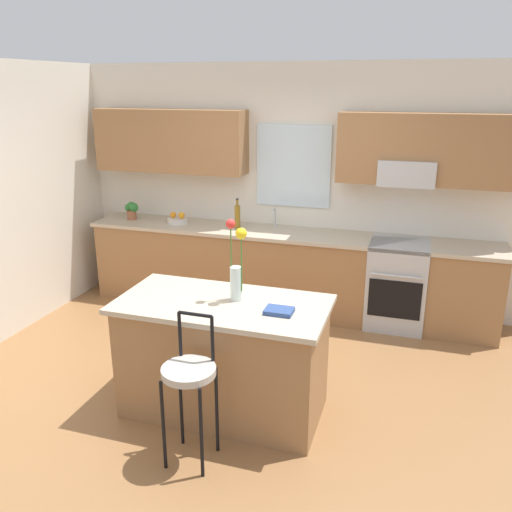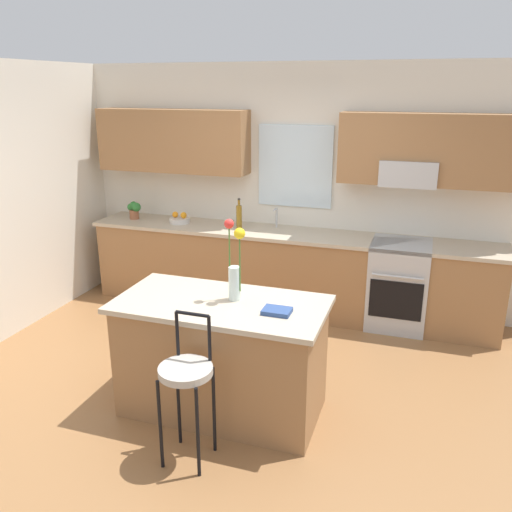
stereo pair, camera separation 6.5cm
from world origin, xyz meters
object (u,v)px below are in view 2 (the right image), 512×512
(bar_stool_near, at_px, (186,377))
(fruit_bowl_oranges, at_px, (180,219))
(kitchen_island, at_px, (222,356))
(cookbook, at_px, (277,311))
(potted_plant_small, at_px, (134,209))
(flower_vase, at_px, (235,267))
(oven_range, at_px, (398,285))
(bottle_olive_oil, at_px, (239,216))

(bar_stool_near, distance_m, fruit_bowl_oranges, 3.00)
(kitchen_island, height_order, bar_stool_near, bar_stool_near)
(kitchen_island, height_order, fruit_bowl_oranges, fruit_bowl_oranges)
(fruit_bowl_oranges, bearing_deg, cookbook, -49.58)
(bar_stool_near, bearing_deg, fruit_bowl_oranges, 116.78)
(bar_stool_near, relative_size, potted_plant_small, 4.87)
(fruit_bowl_oranges, bearing_deg, kitchen_island, -56.72)
(potted_plant_small, bearing_deg, bar_stool_near, -53.89)
(bar_stool_near, bearing_deg, flower_vase, 82.63)
(oven_range, distance_m, kitchen_island, 2.34)
(kitchen_island, distance_m, potted_plant_small, 2.88)
(bottle_olive_oil, height_order, potted_plant_small, bottle_olive_oil)
(kitchen_island, height_order, cookbook, cookbook)
(bar_stool_near, bearing_deg, oven_range, 65.88)
(flower_vase, xyz_separation_m, potted_plant_small, (-2.03, 1.98, -0.14))
(kitchen_island, bearing_deg, oven_range, 59.71)
(fruit_bowl_oranges, distance_m, bottle_olive_oil, 0.75)
(bar_stool_near, distance_m, flower_vase, 0.88)
(kitchen_island, xyz_separation_m, flower_vase, (0.09, 0.07, 0.72))
(bar_stool_near, relative_size, cookbook, 5.21)
(oven_range, height_order, cookbook, cookbook)
(flower_vase, height_order, potted_plant_small, flower_vase)
(bottle_olive_oil, relative_size, potted_plant_small, 1.58)
(oven_range, xyz_separation_m, potted_plant_small, (-3.13, 0.02, 0.58))
(kitchen_island, distance_m, bottle_olive_oil, 2.22)
(fruit_bowl_oranges, relative_size, bottle_olive_oil, 0.71)
(kitchen_island, height_order, potted_plant_small, potted_plant_small)
(bottle_olive_oil, bearing_deg, fruit_bowl_oranges, 180.00)
(bar_stool_near, height_order, flower_vase, flower_vase)
(cookbook, xyz_separation_m, bottle_olive_oil, (-1.06, 2.11, 0.12))
(bar_stool_near, relative_size, fruit_bowl_oranges, 4.34)
(flower_vase, xyz_separation_m, cookbook, (0.37, -0.14, -0.24))
(oven_range, bearing_deg, fruit_bowl_oranges, 179.44)
(oven_range, distance_m, potted_plant_small, 3.18)
(bottle_olive_oil, distance_m, potted_plant_small, 1.34)
(fruit_bowl_oranges, height_order, potted_plant_small, potted_plant_small)
(bottle_olive_oil, bearing_deg, cookbook, -63.40)
(oven_range, height_order, bar_stool_near, bar_stool_near)
(potted_plant_small, bearing_deg, oven_range, -0.43)
(bar_stool_near, xyz_separation_m, flower_vase, (0.09, 0.69, 0.54))
(cookbook, relative_size, fruit_bowl_oranges, 0.83)
(cookbook, bearing_deg, bottle_olive_oil, 116.60)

